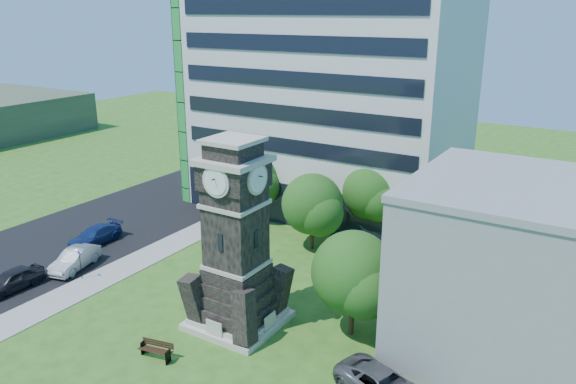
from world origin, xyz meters
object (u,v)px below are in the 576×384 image
Objects in this scene: clock_tower at (236,248)px; car_street_north at (95,236)px; street_sign at (80,262)px; car_street_mid at (75,259)px; park_bench at (156,349)px; car_street_south at (12,280)px.

car_street_north is (-18.26, 3.87, -4.54)m from clock_tower.
clock_tower is 5.42× the size of street_sign.
clock_tower is at bearing -13.60° from car_street_mid.
park_bench is (-1.79, -5.56, -4.72)m from clock_tower.
car_street_mid is 2.25m from street_sign.
clock_tower is 14.30m from street_sign.
car_street_mid is at bearing 171.61° from street_sign.
car_street_south is at bearing -81.34° from car_street_north.
clock_tower is 2.69× the size of car_street_south.
car_street_south reaches higher than park_bench.
car_street_north is 18.99m from park_bench.
car_street_north is at bearing 107.74° from car_street_mid.
car_street_south is at bearing 165.54° from park_bench.
car_street_mid reaches higher than car_street_south.
car_street_mid is 2.30× the size of park_bench.
clock_tower is 17.87m from car_street_south.
car_street_north is 6.85m from street_sign.
park_bench is at bearing -35.48° from car_street_mid.
car_street_mid reaches higher than car_street_north.
car_street_south is (-16.57, -4.93, -4.51)m from clock_tower.
park_bench is at bearing -107.80° from clock_tower.
car_street_mid is (-15.66, -0.25, -4.50)m from clock_tower.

